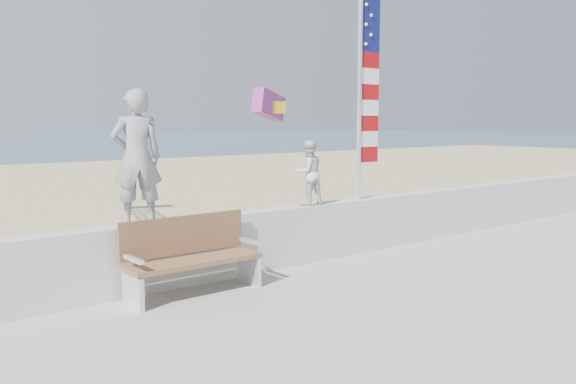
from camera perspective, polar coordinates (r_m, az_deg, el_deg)
name	(u,v)px	position (r m, az deg, el deg)	size (l,w,h in m)	color
ground	(364,311)	(7.97, 7.16, -10.98)	(220.00, 220.00, 0.00)	#324B65
sand	(95,219)	(15.45, -17.65, -2.45)	(90.00, 40.00, 0.08)	tan
seawall	(269,239)	(9.27, -1.74, -4.40)	(30.00, 0.35, 0.90)	beige
adult	(137,157)	(8.01, -13.98, 3.16)	(0.63, 0.42, 1.74)	gray
child	(308,173)	(9.62, 1.90, 1.82)	(0.50, 0.39, 1.03)	silver
bench	(191,255)	(8.01, -9.10, -5.84)	(1.80, 0.57, 1.00)	brown
flag	(365,86)	(10.46, 7.21, 9.82)	(0.50, 0.08, 3.50)	white
parafoil_kite	(270,105)	(10.87, -1.72, 8.13)	(0.86, 0.52, 0.58)	red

